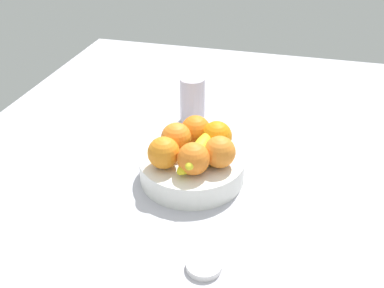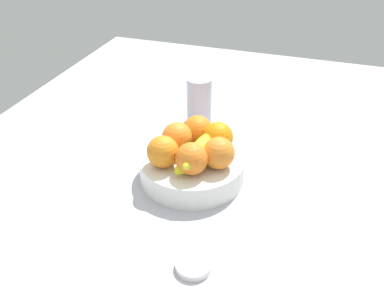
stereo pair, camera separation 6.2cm
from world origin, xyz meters
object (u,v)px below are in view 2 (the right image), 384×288
(orange_top_stack, at_px, (197,130))
(orange_front_right, at_px, (163,152))
(banana_bunch, at_px, (199,154))
(orange_back_left, at_px, (219,153))
(thermos_tumbler, at_px, (199,100))
(orange_front_left, at_px, (177,137))
(fruit_bowl, at_px, (192,167))
(orange_center, at_px, (192,159))
(jar_lid, at_px, (193,265))
(orange_back_right, at_px, (218,137))

(orange_top_stack, bearing_deg, orange_front_right, 158.37)
(banana_bunch, bearing_deg, orange_back_left, -83.15)
(banana_bunch, distance_m, thermos_tumbler, 0.32)
(thermos_tumbler, bearing_deg, orange_front_right, -177.25)
(orange_front_left, relative_size, orange_top_stack, 1.00)
(orange_back_left, bearing_deg, orange_front_right, 105.91)
(thermos_tumbler, bearing_deg, orange_back_left, -154.34)
(orange_top_stack, bearing_deg, orange_back_left, -136.47)
(fruit_bowl, distance_m, banana_bunch, 0.07)
(orange_front_right, bearing_deg, orange_center, -94.89)
(orange_center, bearing_deg, orange_back_left, -51.09)
(orange_back_left, bearing_deg, fruit_bowl, 77.59)
(orange_front_left, xyz_separation_m, orange_front_right, (-0.07, 0.01, 0.00))
(orange_front_left, bearing_deg, orange_top_stack, -37.79)
(jar_lid, bearing_deg, orange_top_stack, 16.75)
(orange_center, relative_size, orange_top_stack, 1.00)
(orange_back_right, xyz_separation_m, jar_lid, (-0.33, -0.05, -0.09))
(fruit_bowl, bearing_deg, orange_back_left, -102.41)
(fruit_bowl, height_order, orange_front_right, orange_front_right)
(fruit_bowl, relative_size, orange_back_left, 3.40)
(orange_front_right, relative_size, banana_bunch, 0.45)
(orange_front_left, xyz_separation_m, orange_back_right, (0.03, -0.10, 0.00))
(orange_center, xyz_separation_m, thermos_tumbler, (0.34, 0.09, -0.03))
(thermos_tumbler, bearing_deg, fruit_bowl, -165.73)
(orange_center, distance_m, banana_bunch, 0.04)
(fruit_bowl, relative_size, banana_bunch, 1.52)
(orange_front_left, distance_m, orange_back_left, 0.12)
(banana_bunch, relative_size, jar_lid, 2.42)
(orange_top_stack, relative_size, jar_lid, 1.08)
(banana_bunch, bearing_deg, orange_back_right, -18.88)
(orange_top_stack, distance_m, jar_lid, 0.38)
(orange_back_right, bearing_deg, thermos_tumbler, 27.97)
(orange_front_left, relative_size, orange_center, 1.00)
(orange_front_right, height_order, banana_bunch, orange_front_right)
(fruit_bowl, height_order, jar_lid, fruit_bowl)
(orange_back_left, relative_size, orange_back_right, 1.00)
(orange_back_left, relative_size, orange_top_stack, 1.00)
(orange_front_left, relative_size, banana_bunch, 0.45)
(orange_front_right, bearing_deg, orange_back_left, -74.09)
(orange_center, xyz_separation_m, jar_lid, (-0.22, -0.08, -0.09))
(orange_front_left, distance_m, orange_back_right, 0.10)
(orange_front_left, bearing_deg, orange_back_left, -106.88)
(thermos_tumbler, xyz_separation_m, jar_lid, (-0.57, -0.17, -0.07))
(fruit_bowl, xyz_separation_m, orange_front_left, (0.02, 0.05, 0.07))
(orange_front_right, xyz_separation_m, jar_lid, (-0.23, -0.15, -0.09))
(fruit_bowl, xyz_separation_m, orange_front_right, (-0.05, 0.06, 0.07))
(orange_back_left, bearing_deg, thermos_tumbler, 25.66)
(orange_back_left, height_order, thermos_tumbler, thermos_tumbler)
(orange_front_left, distance_m, orange_center, 0.10)
(orange_back_right, distance_m, orange_top_stack, 0.06)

